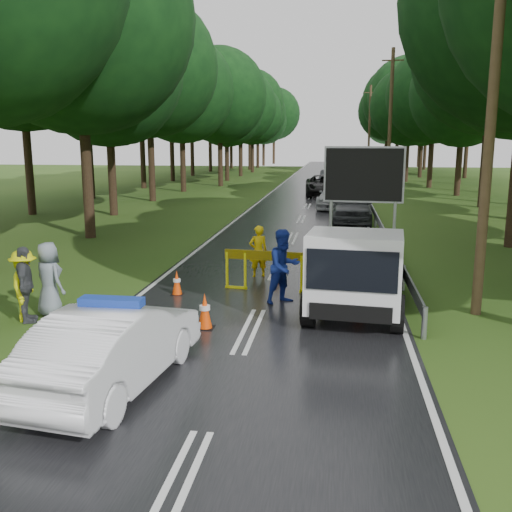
% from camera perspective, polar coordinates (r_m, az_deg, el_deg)
% --- Properties ---
extents(ground, '(160.00, 160.00, 0.00)m').
position_cam_1_polar(ground, '(12.59, -0.63, -7.49)').
color(ground, '#244614').
rests_on(ground, ground).
extents(road, '(7.00, 140.00, 0.02)m').
position_cam_1_polar(road, '(42.01, 5.57, 5.88)').
color(road, black).
rests_on(road, ground).
extents(guardrail, '(0.12, 60.06, 0.70)m').
position_cam_1_polar(guardrail, '(41.63, 10.69, 6.42)').
color(guardrail, gray).
rests_on(guardrail, ground).
extents(utility_pole_near, '(1.40, 0.24, 10.00)m').
position_cam_1_polar(utility_pole_near, '(14.21, 22.61, 14.55)').
color(utility_pole_near, '#483521').
rests_on(utility_pole_near, ground).
extents(utility_pole_mid, '(1.40, 0.24, 10.00)m').
position_cam_1_polar(utility_pole_mid, '(39.93, 13.25, 12.60)').
color(utility_pole_mid, '#483521').
rests_on(utility_pole_mid, ground).
extents(utility_pole_far, '(1.40, 0.24, 10.00)m').
position_cam_1_polar(utility_pole_far, '(65.86, 11.25, 12.14)').
color(utility_pole_far, '#483521').
rests_on(utility_pole_far, ground).
extents(police_sedan, '(2.00, 4.43, 1.55)m').
position_cam_1_polar(police_sedan, '(9.94, -14.02, -8.81)').
color(police_sedan, white).
rests_on(police_sedan, ground).
extents(work_truck, '(2.62, 5.08, 3.90)m').
position_cam_1_polar(work_truck, '(13.91, 10.12, -1.31)').
color(work_truck, gray).
rests_on(work_truck, ground).
extents(barrier, '(2.73, 0.36, 1.13)m').
position_cam_1_polar(barrier, '(15.56, 1.72, -0.52)').
color(barrier, '#FEFD0D').
rests_on(barrier, ground).
extents(officer, '(0.69, 0.59, 1.59)m').
position_cam_1_polar(officer, '(17.25, 0.23, 0.46)').
color(officer, yellow).
rests_on(officer, ground).
extents(civilian, '(1.17, 1.15, 1.91)m').
position_cam_1_polar(civilian, '(14.47, 2.81, -1.06)').
color(civilian, '#172D98').
rests_on(civilian, ground).
extents(bystander_left, '(0.92, 1.22, 1.68)m').
position_cam_1_polar(bystander_left, '(14.09, -22.16, -2.74)').
color(bystander_left, '#DADF0C').
rests_on(bystander_left, ground).
extents(bystander_mid, '(0.81, 1.12, 1.76)m').
position_cam_1_polar(bystander_mid, '(13.95, -22.09, -2.69)').
color(bystander_mid, '#404348').
rests_on(bystander_mid, ground).
extents(bystander_right, '(1.03, 0.92, 1.78)m').
position_cam_1_polar(bystander_right, '(14.28, -19.98, -2.20)').
color(bystander_right, gray).
rests_on(bystander_right, ground).
extents(queue_car_first, '(2.02, 4.86, 1.64)m').
position_cam_1_polar(queue_car_first, '(29.45, 9.58, 4.96)').
color(queue_car_first, '#3A3D40').
rests_on(queue_car_first, ground).
extents(queue_car_second, '(2.62, 5.36, 1.50)m').
position_cam_1_polar(queue_car_second, '(35.41, 8.12, 5.97)').
color(queue_car_second, '#A7A9AF').
rests_on(queue_car_second, ground).
extents(queue_car_third, '(2.92, 5.71, 1.55)m').
position_cam_1_polar(queue_car_third, '(43.08, 6.74, 7.01)').
color(queue_car_third, black).
rests_on(queue_car_third, ground).
extents(queue_car_fourth, '(2.04, 5.01, 1.62)m').
position_cam_1_polar(queue_car_fourth, '(49.06, 7.48, 7.57)').
color(queue_car_fourth, '#414349').
rests_on(queue_car_fourth, ground).
extents(cone_near_left, '(0.33, 0.33, 0.69)m').
position_cam_1_polar(cone_near_left, '(9.81, -21.55, -11.91)').
color(cone_near_left, black).
rests_on(cone_near_left, ground).
extents(cone_center, '(0.39, 0.39, 0.82)m').
position_cam_1_polar(cone_center, '(12.65, -5.14, -5.56)').
color(cone_center, black).
rests_on(cone_center, ground).
extents(cone_far, '(0.35, 0.35, 0.74)m').
position_cam_1_polar(cone_far, '(17.27, 2.09, -1.02)').
color(cone_far, black).
rests_on(cone_far, ground).
extents(cone_left_mid, '(0.32, 0.32, 0.68)m').
position_cam_1_polar(cone_left_mid, '(15.47, -7.92, -2.70)').
color(cone_left_mid, black).
rests_on(cone_left_mid, ground).
extents(cone_right, '(0.37, 0.37, 0.77)m').
position_cam_1_polar(cone_right, '(13.80, 10.25, -4.35)').
color(cone_right, black).
rests_on(cone_right, ground).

